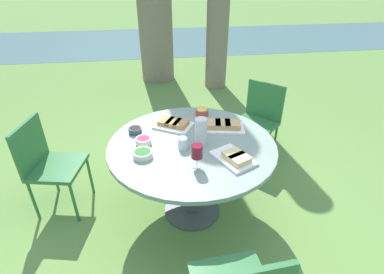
{
  "coord_description": "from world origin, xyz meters",
  "views": [
    {
      "loc": [
        -0.29,
        -2.06,
        2.07
      ],
      "look_at": [
        0.0,
        0.0,
        0.82
      ],
      "focal_mm": 28.0,
      "sensor_mm": 36.0,
      "label": 1
    }
  ],
  "objects_px": {
    "chair_near_right": "(259,116)",
    "wine_glass": "(197,152)",
    "dining_table": "(192,153)",
    "water_pitcher": "(201,132)",
    "chair_far_back": "(47,160)"
  },
  "relations": [
    {
      "from": "chair_near_right",
      "to": "wine_glass",
      "type": "height_order",
      "value": "wine_glass"
    },
    {
      "from": "dining_table",
      "to": "water_pitcher",
      "type": "height_order",
      "value": "water_pitcher"
    },
    {
      "from": "chair_near_right",
      "to": "chair_far_back",
      "type": "bearing_deg",
      "value": -165.39
    },
    {
      "from": "chair_near_right",
      "to": "water_pitcher",
      "type": "distance_m",
      "value": 1.22
    },
    {
      "from": "chair_far_back",
      "to": "water_pitcher",
      "type": "height_order",
      "value": "water_pitcher"
    },
    {
      "from": "dining_table",
      "to": "chair_far_back",
      "type": "distance_m",
      "value": 1.3
    },
    {
      "from": "dining_table",
      "to": "chair_far_back",
      "type": "bearing_deg",
      "value": 168.16
    },
    {
      "from": "dining_table",
      "to": "wine_glass",
      "type": "bearing_deg",
      "value": -91.83
    },
    {
      "from": "water_pitcher",
      "to": "wine_glass",
      "type": "distance_m",
      "value": 0.31
    },
    {
      "from": "chair_near_right",
      "to": "wine_glass",
      "type": "bearing_deg",
      "value": -127.81
    },
    {
      "from": "dining_table",
      "to": "chair_far_back",
      "type": "xyz_separation_m",
      "value": [
        -1.26,
        0.26,
        -0.13
      ]
    },
    {
      "from": "water_pitcher",
      "to": "wine_glass",
      "type": "height_order",
      "value": "water_pitcher"
    },
    {
      "from": "chair_far_back",
      "to": "water_pitcher",
      "type": "xyz_separation_m",
      "value": [
        1.33,
        -0.29,
        0.35
      ]
    },
    {
      "from": "dining_table",
      "to": "wine_glass",
      "type": "relative_size",
      "value": 7.56
    },
    {
      "from": "dining_table",
      "to": "chair_near_right",
      "type": "relative_size",
      "value": 1.56
    }
  ]
}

